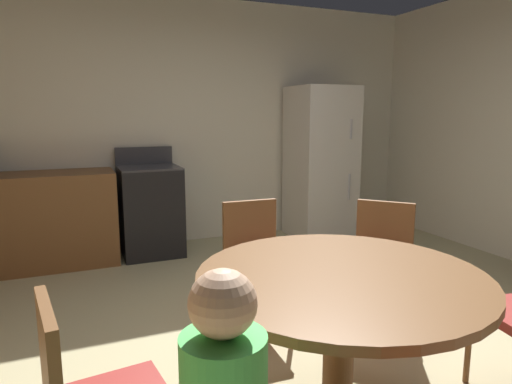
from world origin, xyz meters
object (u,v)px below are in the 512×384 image
(oven_range, at_px, (150,210))
(chair_northeast, at_px, (381,259))
(refrigerator, at_px, (320,163))
(dining_table, at_px, (340,305))
(chair_north, at_px, (256,257))

(oven_range, distance_m, chair_northeast, 2.57)
(refrigerator, relative_size, dining_table, 1.37)
(oven_range, bearing_deg, chair_northeast, -64.05)
(refrigerator, distance_m, chair_northeast, 2.45)
(chair_northeast, bearing_deg, refrigerator, -153.42)
(oven_range, distance_m, dining_table, 3.06)
(oven_range, bearing_deg, refrigerator, -1.55)
(refrigerator, bearing_deg, dining_table, -119.10)
(dining_table, bearing_deg, refrigerator, 60.90)
(oven_range, height_order, dining_table, oven_range)
(chair_north, bearing_deg, refrigerator, 141.52)
(refrigerator, height_order, chair_northeast, refrigerator)
(dining_table, relative_size, chair_northeast, 1.48)
(refrigerator, bearing_deg, chair_northeast, -111.00)
(oven_range, height_order, chair_northeast, oven_range)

